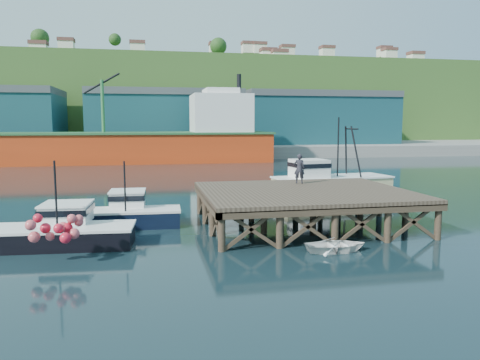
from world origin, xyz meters
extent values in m
plane|color=black|center=(0.00, 0.00, 0.00)|extent=(300.00, 300.00, 0.00)
cube|color=brown|center=(5.50, 0.00, 2.00)|extent=(12.00, 10.00, 0.25)
cube|color=#473828|center=(5.50, -4.85, 1.75)|extent=(12.00, 0.30, 0.35)
cylinder|color=#473828|center=(-0.20, -4.70, 0.80)|extent=(0.36, 0.36, 2.60)
cylinder|color=#473828|center=(11.20, -4.70, 0.80)|extent=(0.36, 0.36, 2.60)
cylinder|color=#473828|center=(-0.20, 4.70, 0.80)|extent=(0.36, 0.36, 2.60)
cylinder|color=#473828|center=(11.20, 4.70, 0.80)|extent=(0.36, 0.36, 2.60)
cube|color=gray|center=(0.00, 70.00, 1.00)|extent=(160.00, 40.00, 2.00)
cube|color=#17414C|center=(0.00, 65.00, 6.50)|extent=(28.00, 16.00, 9.00)
cube|color=#17414C|center=(30.00, 65.00, 6.50)|extent=(30.00, 16.00, 9.00)
cube|color=red|center=(-12.00, 48.00, 2.20)|extent=(55.00, 9.50, 4.40)
cube|color=#26592D|center=(-12.00, 48.00, 4.50)|extent=(55.50, 10.00, 0.30)
cube|color=silver|center=(8.00, 48.00, 7.50)|extent=(9.00, 9.00, 6.00)
cube|color=silver|center=(8.00, 48.00, 10.80)|extent=(5.00, 7.00, 1.20)
cylinder|color=black|center=(11.00, 48.00, 12.50)|extent=(0.70, 0.70, 2.50)
cube|color=#2D511E|center=(0.00, 100.00, 11.00)|extent=(220.00, 50.00, 22.00)
cube|color=black|center=(-4.84, 1.68, 0.48)|extent=(6.22, 2.46, 0.95)
cube|color=silver|center=(-4.84, 1.68, 0.97)|extent=(6.35, 2.51, 0.13)
cube|color=silver|center=(-4.80, 2.78, 1.43)|extent=(2.08, 2.08, 0.95)
cube|color=black|center=(-4.80, 2.78, 1.64)|extent=(2.19, 2.19, 0.32)
cylinder|color=black|center=(-4.86, 1.06, 2.44)|extent=(0.10, 0.10, 2.97)
cube|color=black|center=(-7.79, -2.38, 0.47)|extent=(7.01, 3.01, 0.95)
cube|color=silver|center=(-7.79, -2.38, 0.97)|extent=(7.15, 3.07, 0.13)
cube|color=silver|center=(-7.70, -1.15, 1.42)|extent=(2.43, 2.43, 0.95)
cube|color=black|center=(-7.70, -1.15, 1.63)|extent=(2.57, 2.57, 0.32)
cylinder|color=black|center=(-7.84, -3.06, 2.63)|extent=(0.10, 0.10, 3.37)
sphere|color=#D84F56|center=(-8.01, -5.32, 1.16)|extent=(0.44, 0.44, 0.44)
sphere|color=#D84F56|center=(-7.07, -5.11, 1.37)|extent=(0.44, 0.44, 0.44)
sphere|color=red|center=(-7.49, -5.64, 1.58)|extent=(0.44, 0.44, 0.44)
cube|color=#D4C589|center=(11.42, 10.07, 0.78)|extent=(9.94, 4.60, 1.57)
cube|color=silver|center=(11.42, 10.07, 1.61)|extent=(10.13, 4.80, 0.13)
cube|color=silver|center=(9.25, 10.07, 2.35)|extent=(2.92, 2.77, 1.57)
cube|color=black|center=(9.25, 10.07, 2.70)|extent=(3.02, 2.87, 0.35)
cylinder|color=black|center=(11.86, 10.07, 3.92)|extent=(0.12, 0.12, 5.22)
imported|color=white|center=(5.12, -5.80, 0.30)|extent=(2.94, 2.11, 0.60)
imported|color=#212029|center=(6.15, 2.91, 3.10)|extent=(0.83, 0.70, 1.95)
camera|label=1|loc=(-3.57, -26.08, 6.06)|focal=35.00mm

